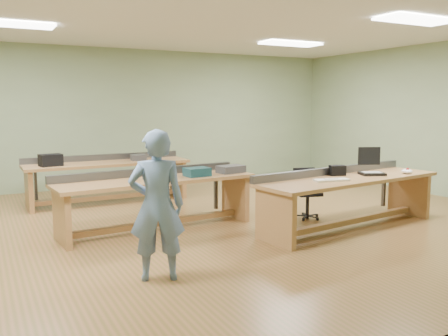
{
  "coord_description": "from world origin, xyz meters",
  "views": [
    {
      "loc": [
        -3.04,
        -6.32,
        1.81
      ],
      "look_at": [
        -0.06,
        -0.6,
        0.93
      ],
      "focal_mm": 38.0,
      "sensor_mm": 36.0,
      "label": 1
    }
  ],
  "objects_px": {
    "camera_bag": "(337,170)",
    "drinks_can": "(144,175)",
    "parts_bin_grey": "(231,169)",
    "mug": "(159,175)",
    "task_chair": "(307,200)",
    "workbench_front": "(348,190)",
    "workbench_mid": "(156,191)",
    "laptop_base": "(372,174)",
    "parts_bin_teal": "(197,172)",
    "workbench_back": "(108,172)",
    "person": "(157,205)"
  },
  "relations": [
    {
      "from": "camera_bag",
      "to": "mug",
      "type": "height_order",
      "value": "camera_bag"
    },
    {
      "from": "parts_bin_grey",
      "to": "workbench_back",
      "type": "bearing_deg",
      "value": 121.09
    },
    {
      "from": "workbench_mid",
      "to": "task_chair",
      "type": "height_order",
      "value": "workbench_mid"
    },
    {
      "from": "laptop_base",
      "to": "mug",
      "type": "bearing_deg",
      "value": -179.44
    },
    {
      "from": "workbench_back",
      "to": "workbench_mid",
      "type": "bearing_deg",
      "value": -87.0
    },
    {
      "from": "camera_bag",
      "to": "person",
      "type": "bearing_deg",
      "value": -146.25
    },
    {
      "from": "workbench_back",
      "to": "parts_bin_grey",
      "type": "distance_m",
      "value": 2.64
    },
    {
      "from": "workbench_mid",
      "to": "parts_bin_teal",
      "type": "relative_size",
      "value": 8.36
    },
    {
      "from": "workbench_back",
      "to": "camera_bag",
      "type": "bearing_deg",
      "value": -51.6
    },
    {
      "from": "task_chair",
      "to": "mug",
      "type": "bearing_deg",
      "value": -174.56
    },
    {
      "from": "person",
      "to": "camera_bag",
      "type": "xyz_separation_m",
      "value": [
        3.14,
        0.89,
        0.05
      ]
    },
    {
      "from": "workbench_front",
      "to": "task_chair",
      "type": "distance_m",
      "value": 0.82
    },
    {
      "from": "camera_bag",
      "to": "drinks_can",
      "type": "bearing_deg",
      "value": 178.1
    },
    {
      "from": "workbench_back",
      "to": "drinks_can",
      "type": "relative_size",
      "value": 25.52
    },
    {
      "from": "parts_bin_teal",
      "to": "parts_bin_grey",
      "type": "distance_m",
      "value": 0.61
    },
    {
      "from": "workbench_front",
      "to": "parts_bin_teal",
      "type": "xyz_separation_m",
      "value": [
        -1.92,
        1.11,
        0.25
      ]
    },
    {
      "from": "laptop_base",
      "to": "camera_bag",
      "type": "bearing_deg",
      "value": -179.7
    },
    {
      "from": "laptop_base",
      "to": "task_chair",
      "type": "height_order",
      "value": "task_chair"
    },
    {
      "from": "workbench_mid",
      "to": "workbench_back",
      "type": "bearing_deg",
      "value": 88.62
    },
    {
      "from": "workbench_front",
      "to": "parts_bin_grey",
      "type": "xyz_separation_m",
      "value": [
        -1.31,
        1.19,
        0.24
      ]
    },
    {
      "from": "person",
      "to": "laptop_base",
      "type": "height_order",
      "value": "person"
    },
    {
      "from": "camera_bag",
      "to": "parts_bin_grey",
      "type": "bearing_deg",
      "value": 160.17
    },
    {
      "from": "camera_bag",
      "to": "parts_bin_teal",
      "type": "xyz_separation_m",
      "value": [
        -1.88,
        0.9,
        -0.01
      ]
    },
    {
      "from": "parts_bin_grey",
      "to": "workbench_mid",
      "type": "bearing_deg",
      "value": 179.49
    },
    {
      "from": "workbench_mid",
      "to": "task_chair",
      "type": "relative_size",
      "value": 3.73
    },
    {
      "from": "parts_bin_teal",
      "to": "laptop_base",
      "type": "bearing_deg",
      "value": -24.9
    },
    {
      "from": "workbench_back",
      "to": "laptop_base",
      "type": "relative_size",
      "value": 8.53
    },
    {
      "from": "camera_bag",
      "to": "parts_bin_grey",
      "type": "distance_m",
      "value": 1.61
    },
    {
      "from": "workbench_back",
      "to": "task_chair",
      "type": "xyz_separation_m",
      "value": [
        2.5,
        -2.69,
        -0.27
      ]
    },
    {
      "from": "camera_bag",
      "to": "task_chair",
      "type": "height_order",
      "value": "camera_bag"
    },
    {
      "from": "parts_bin_grey",
      "to": "task_chair",
      "type": "bearing_deg",
      "value": -21.1
    },
    {
      "from": "camera_bag",
      "to": "parts_bin_grey",
      "type": "xyz_separation_m",
      "value": [
        -1.27,
        0.98,
        -0.02
      ]
    },
    {
      "from": "workbench_back",
      "to": "parts_bin_teal",
      "type": "height_order",
      "value": "parts_bin_teal"
    },
    {
      "from": "drinks_can",
      "to": "task_chair",
      "type": "bearing_deg",
      "value": -9.31
    },
    {
      "from": "camera_bag",
      "to": "mug",
      "type": "distance_m",
      "value": 2.63
    },
    {
      "from": "mug",
      "to": "person",
      "type": "bearing_deg",
      "value": -110.53
    },
    {
      "from": "person",
      "to": "task_chair",
      "type": "xyz_separation_m",
      "value": [
        3.0,
        1.44,
        -0.49
      ]
    },
    {
      "from": "workbench_back",
      "to": "mug",
      "type": "bearing_deg",
      "value": -85.99
    },
    {
      "from": "laptop_base",
      "to": "workbench_mid",
      "type": "bearing_deg",
      "value": -179.65
    },
    {
      "from": "person",
      "to": "parts_bin_grey",
      "type": "relative_size",
      "value": 3.83
    },
    {
      "from": "parts_bin_grey",
      "to": "mug",
      "type": "height_order",
      "value": "parts_bin_grey"
    },
    {
      "from": "camera_bag",
      "to": "task_chair",
      "type": "xyz_separation_m",
      "value": [
        -0.14,
        0.54,
        -0.54
      ]
    },
    {
      "from": "mug",
      "to": "drinks_can",
      "type": "distance_m",
      "value": 0.23
    },
    {
      "from": "laptop_base",
      "to": "parts_bin_teal",
      "type": "bearing_deg",
      "value": 177.24
    },
    {
      "from": "workbench_mid",
      "to": "workbench_back",
      "type": "height_order",
      "value": "same"
    },
    {
      "from": "laptop_base",
      "to": "camera_bag",
      "type": "xyz_separation_m",
      "value": [
        -0.5,
        0.2,
        0.06
      ]
    },
    {
      "from": "mug",
      "to": "workbench_mid",
      "type": "bearing_deg",
      "value": 144.95
    },
    {
      "from": "workbench_front",
      "to": "workbench_mid",
      "type": "relative_size",
      "value": 1.07
    },
    {
      "from": "parts_bin_teal",
      "to": "mug",
      "type": "height_order",
      "value": "parts_bin_teal"
    },
    {
      "from": "workbench_back",
      "to": "person",
      "type": "bearing_deg",
      "value": -97.72
    }
  ]
}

